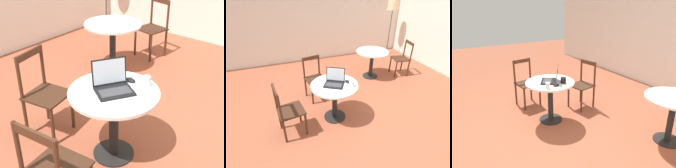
% 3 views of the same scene
% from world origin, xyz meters
% --- Properties ---
extents(ground_plane, '(16.00, 16.00, 0.00)m').
position_xyz_m(ground_plane, '(0.00, 0.00, 0.00)').
color(ground_plane, '#9E5138').
extents(cafe_table_near, '(0.82, 0.82, 0.72)m').
position_xyz_m(cafe_table_near, '(-0.22, 0.25, 0.56)').
color(cafe_table_near, black).
rests_on(cafe_table_near, ground_plane).
extents(cafe_table_mid, '(0.82, 0.82, 0.72)m').
position_xyz_m(cafe_table_mid, '(1.24, 1.47, 0.56)').
color(cafe_table_mid, black).
rests_on(cafe_table_mid, ground_plane).
extents(chair_near_back, '(0.47, 0.47, 0.92)m').
position_xyz_m(chair_near_back, '(-0.38, 1.05, 0.46)').
color(chair_near_back, '#472819').
rests_on(chair_near_back, ground_plane).
extents(chair_mid_right, '(0.47, 0.47, 0.92)m').
position_xyz_m(chair_mid_right, '(2.07, 1.31, 0.46)').
color(chair_mid_right, '#472819').
rests_on(chair_mid_right, ground_plane).
extents(laptop, '(0.43, 0.41, 0.26)m').
position_xyz_m(laptop, '(-0.21, 0.28, 0.77)').
color(laptop, black).
rests_on(laptop, cafe_table_near).
extents(mouse, '(0.06, 0.10, 0.03)m').
position_xyz_m(mouse, '(0.02, 0.24, 0.74)').
color(mouse, black).
rests_on(mouse, cafe_table_near).
extents(mug, '(0.13, 0.09, 0.09)m').
position_xyz_m(mug, '(-0.05, 0.42, 0.77)').
color(mug, black).
rests_on(mug, cafe_table_near).
extents(drinking_glass, '(0.07, 0.07, 0.10)m').
position_xyz_m(drinking_glass, '(0.04, 0.08, 0.77)').
color(drinking_glass, silver).
rests_on(drinking_glass, cafe_table_near).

